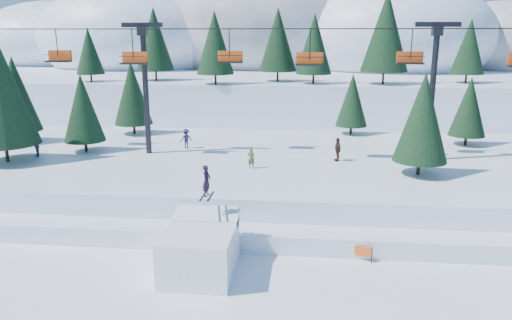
# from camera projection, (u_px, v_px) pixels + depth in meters

# --- Properties ---
(ground) EXTENTS (160.00, 160.00, 0.00)m
(ground) POSITION_uv_depth(u_px,v_px,m) (220.00, 300.00, 23.04)
(ground) COLOR white
(ground) RESTS_ON ground
(mid_shelf) EXTENTS (70.00, 22.00, 2.50)m
(mid_shelf) POSITION_uv_depth(u_px,v_px,m) (259.00, 171.00, 40.08)
(mid_shelf) COLOR white
(mid_shelf) RESTS_ON ground
(berm) EXTENTS (70.00, 6.00, 1.10)m
(berm) POSITION_uv_depth(u_px,v_px,m) (242.00, 225.00, 30.62)
(berm) COLOR white
(berm) RESTS_ON ground
(mountain_ridge) EXTENTS (119.00, 60.61, 26.46)m
(mountain_ridge) POSITION_uv_depth(u_px,v_px,m) (261.00, 46.00, 91.87)
(mountain_ridge) COLOR white
(mountain_ridge) RESTS_ON ground
(jump_kicker) EXTENTS (3.49, 4.76, 5.33)m
(jump_kicker) POSITION_uv_depth(u_px,v_px,m) (200.00, 249.00, 25.41)
(jump_kicker) COLOR white
(jump_kicker) RESTS_ON ground
(chairlift) EXTENTS (46.00, 3.21, 10.28)m
(chairlift) POSITION_uv_depth(u_px,v_px,m) (281.00, 69.00, 37.97)
(chairlift) COLOR black
(chairlift) RESTS_ON mid_shelf
(conifer_stand) EXTENTS (61.69, 17.76, 9.86)m
(conifer_stand) POSITION_uv_depth(u_px,v_px,m) (270.00, 98.00, 39.09)
(conifer_stand) COLOR black
(conifer_stand) RESTS_ON mid_shelf
(distant_skiers) EXTENTS (32.35, 6.72, 1.79)m
(distant_skiers) POSITION_uv_depth(u_px,v_px,m) (228.00, 145.00, 39.65)
(distant_skiers) COLOR #505023
(distant_skiers) RESTS_ON mid_shelf
(banner_near) EXTENTS (2.67, 1.08, 0.90)m
(banner_near) POSITION_uv_depth(u_px,v_px,m) (346.00, 248.00, 27.28)
(banner_near) COLOR black
(banner_near) RESTS_ON ground
(banner_far) EXTENTS (2.69, 1.03, 0.90)m
(banner_far) POSITION_uv_depth(u_px,v_px,m) (408.00, 246.00, 27.66)
(banner_far) COLOR black
(banner_far) RESTS_ON ground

